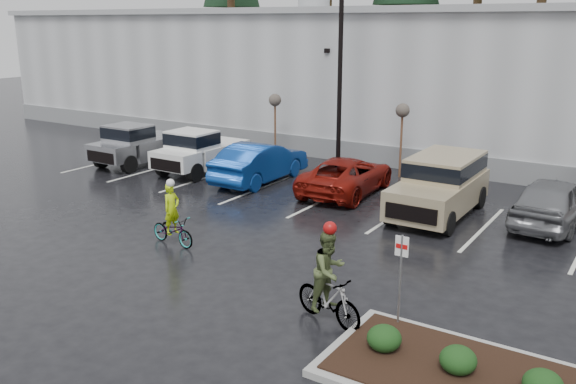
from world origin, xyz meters
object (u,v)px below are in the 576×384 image
Objects in this scene: lamppost at (341,42)px; sapling_mid at (402,114)px; fire_lane_sign at (401,270)px; suv_tan at (439,187)px; pickup_white at (206,149)px; car_blue at (260,162)px; sapling_west at (275,104)px; car_red at (347,175)px; cyclist_olive at (329,287)px; car_grey at (553,201)px; cyclist_hivis at (173,224)px; pickup_silver at (143,143)px.

lamppost is 2.88× the size of sapling_mid.
fire_lane_sign is (5.30, -12.80, -1.32)m from sapling_mid.
suv_tan is (-2.05, 8.37, -0.38)m from fire_lane_sign.
fire_lane_sign is at bearing -34.94° from pickup_white.
fire_lane_sign reaches higher than suv_tan.
sapling_mid is 6.36m from car_blue.
sapling_west is at bearing 180.00° from sapling_mid.
car_red is at bearing -31.57° from sapling_west.
lamppost is at bearing -158.20° from sapling_mid.
fire_lane_sign is 0.92× the size of cyclist_olive.
pickup_white is 1.08× the size of car_grey.
pickup_white is 11.11m from suv_tan.
lamppost is at bearing -14.04° from sapling_west.
fire_lane_sign reaches higher than car_grey.
car_blue is 2.47× the size of cyclist_hivis.
car_grey is 2.01× the size of cyclist_olive.
sapling_west is at bearing 39.74° from pickup_silver.
car_blue is 7.93m from suv_tan.
pickup_silver is at bearing -161.11° from lamppost.
sapling_mid reaches higher than pickup_white.
car_blue is at bearing -140.11° from sapling_mid.
pickup_silver is at bearing 73.79° from cyclist_olive.
cyclist_hivis is at bearing 73.88° from car_red.
fire_lane_sign is (7.80, -11.80, -4.28)m from lamppost.
sapling_mid is at bearing -23.49° from car_grey.
cyclist_hivis is at bearing -40.27° from pickup_silver.
sapling_mid is 1.56× the size of cyclist_hivis.
sapling_west is 13.81m from car_grey.
car_red is 2.51× the size of cyclist_hivis.
sapling_west is 1.00× the size of sapling_mid.
fire_lane_sign is at bearing -54.60° from cyclist_olive.
sapling_mid is at bearing -105.93° from car_red.
car_blue is at bearing 138.19° from fire_lane_sign.
sapling_west is at bearing 69.79° from pickup_white.
cyclist_hivis is at bearing -129.20° from suv_tan.
car_red is (-6.06, 9.28, -0.69)m from fire_lane_sign.
sapling_mid is (6.50, 0.00, 0.00)m from sapling_west.
cyclist_olive is (4.62, -9.81, 0.15)m from car_red.
pickup_white is at bearing 175.85° from suv_tan.
sapling_west reaches higher than suv_tan.
pickup_silver reaches higher than car_blue.
cyclist_olive reaches higher than car_red.
lamppost is 7.58m from pickup_white.
car_blue reaches higher than car_grey.
sapling_mid is 4.13m from car_red.
sapling_mid is 11.96m from cyclist_hivis.
sapling_mid is 0.67× the size of car_grey.
pickup_silver is 1.03× the size of car_blue.
car_blue is at bearing -4.86° from pickup_white.
car_grey is (9.26, -2.36, -4.87)m from lamppost.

